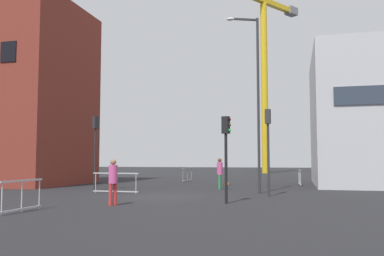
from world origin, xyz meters
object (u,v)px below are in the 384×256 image
(pedestrian_walking, at_px, (113,178))
(pedestrian_waiting, at_px, (220,171))
(construction_crane, at_px, (261,52))
(streetlamp_tall, at_px, (255,92))
(traffic_light_crosswalk, at_px, (268,138))
(traffic_light_median, at_px, (226,144))
(traffic_light_verge, at_px, (95,141))
(traffic_cone_by_barrier, at_px, (227,182))

(pedestrian_walking, bearing_deg, pedestrian_waiting, 76.23)
(construction_crane, distance_m, streetlamp_tall, 35.46)
(traffic_light_crosswalk, relative_size, pedestrian_walking, 2.37)
(construction_crane, relative_size, traffic_light_median, 6.86)
(traffic_light_crosswalk, relative_size, pedestrian_waiting, 2.27)
(traffic_light_verge, bearing_deg, traffic_light_crosswalk, -8.94)
(streetlamp_tall, relative_size, traffic_light_median, 2.68)
(traffic_cone_by_barrier, bearing_deg, construction_crane, 89.07)
(streetlamp_tall, distance_m, pedestrian_walking, 9.74)
(streetlamp_tall, bearing_deg, traffic_light_median, -97.20)
(construction_crane, relative_size, streetlamp_tall, 2.56)
(traffic_light_crosswalk, height_order, pedestrian_walking, traffic_light_crosswalk)
(traffic_light_median, distance_m, pedestrian_waiting, 8.33)
(pedestrian_walking, bearing_deg, traffic_light_median, 23.45)
(traffic_cone_by_barrier, bearing_deg, traffic_light_crosswalk, -68.09)
(traffic_light_verge, distance_m, pedestrian_waiting, 7.55)
(construction_crane, bearing_deg, streetlamp_tall, -86.18)
(construction_crane, xyz_separation_m, streetlamp_tall, (2.25, -33.67, -10.90))
(pedestrian_waiting, relative_size, traffic_cone_by_barrier, 3.96)
(pedestrian_waiting, bearing_deg, traffic_light_verge, -158.40)
(traffic_light_crosswalk, distance_m, traffic_light_median, 4.06)
(construction_crane, bearing_deg, pedestrian_walking, -93.59)
(traffic_light_median, distance_m, traffic_cone_by_barrier, 12.68)
(construction_crane, xyz_separation_m, pedestrian_walking, (-2.57, -40.93, -15.25))
(traffic_light_median, height_order, pedestrian_walking, traffic_light_median)
(construction_crane, bearing_deg, pedestrian_waiting, -90.29)
(pedestrian_waiting, bearing_deg, pedestrian_walking, -103.77)
(construction_crane, xyz_separation_m, traffic_light_verge, (-6.98, -33.80, -13.44))
(streetlamp_tall, height_order, traffic_cone_by_barrier, streetlamp_tall)
(traffic_cone_by_barrier, bearing_deg, pedestrian_walking, -98.58)
(traffic_light_crosswalk, bearing_deg, traffic_light_median, -111.04)
(construction_crane, height_order, traffic_light_crosswalk, construction_crane)
(traffic_light_verge, relative_size, pedestrian_waiting, 2.30)
(streetlamp_tall, height_order, traffic_light_median, streetlamp_tall)
(pedestrian_walking, bearing_deg, construction_crane, 86.41)
(traffic_light_crosswalk, xyz_separation_m, traffic_cone_by_barrier, (-3.44, 8.56, -2.60))
(traffic_light_median, height_order, pedestrian_waiting, traffic_light_median)
(construction_crane, distance_m, traffic_light_crosswalk, 37.97)
(streetlamp_tall, relative_size, traffic_light_crosswalk, 2.23)
(construction_crane, height_order, traffic_light_verge, construction_crane)
(construction_crane, distance_m, traffic_cone_by_barrier, 31.27)
(construction_crane, height_order, pedestrian_waiting, construction_crane)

